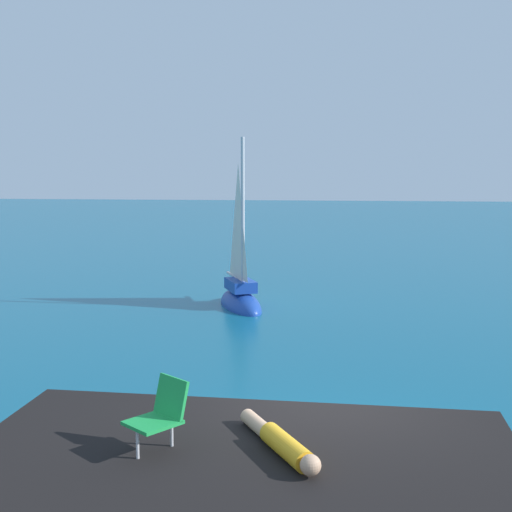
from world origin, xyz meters
name	(u,v)px	position (x,y,z in m)	size (l,w,h in m)	color
ground_plane	(324,462)	(0.00, 0.00, 0.00)	(160.00, 160.00, 0.00)	#0F5675
boulder_seaward	(90,467)	(-3.21, -0.56, 0.00)	(1.21, 0.97, 0.66)	black
boulder_inland	(399,462)	(1.05, 0.12, 0.00)	(1.12, 0.90, 0.62)	black
sailboat_near	(240,297)	(-2.72, 10.51, 0.30)	(2.07, 3.04, 5.50)	#193D99
person_sunbather	(281,443)	(-0.45, -1.96, 1.08)	(1.03, 1.58, 0.25)	gold
beach_chair	(161,412)	(-1.78, -2.04, 1.40)	(0.74, 0.76, 0.80)	green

